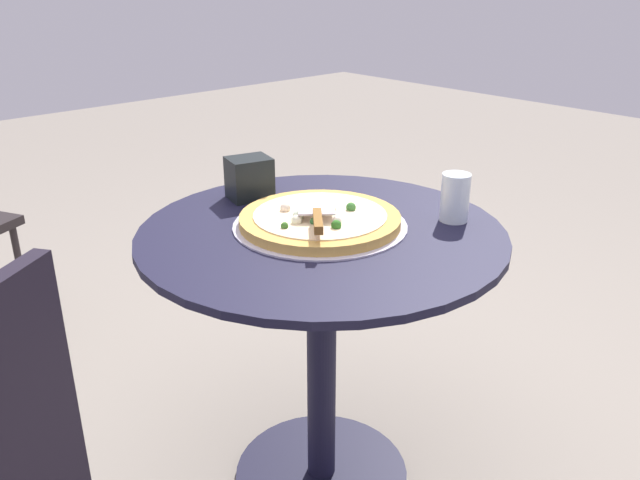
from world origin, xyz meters
TOP-DOWN VIEW (x-y plane):
  - ground_plane at (0.00, 0.00)m, footprint 10.00×10.00m
  - patio_table at (0.00, 0.00)m, footprint 0.81×0.81m
  - pizza_on_tray at (-0.01, -0.02)m, footprint 0.39×0.39m
  - pizza_server at (0.04, 0.02)m, footprint 0.17×0.19m
  - drinking_cup at (-0.26, 0.16)m, footprint 0.06×0.06m
  - napkin_dispenser at (-0.01, -0.28)m, footprint 0.12×0.11m

SIDE VIEW (x-z plane):
  - ground_plane at x=0.00m, z-range 0.00..0.00m
  - patio_table at x=0.00m, z-range 0.15..0.85m
  - pizza_on_tray at x=-0.01m, z-range 0.69..0.73m
  - napkin_dispenser at x=-0.01m, z-range 0.70..0.80m
  - pizza_server at x=0.04m, z-range 0.74..0.76m
  - drinking_cup at x=-0.26m, z-range 0.70..0.81m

